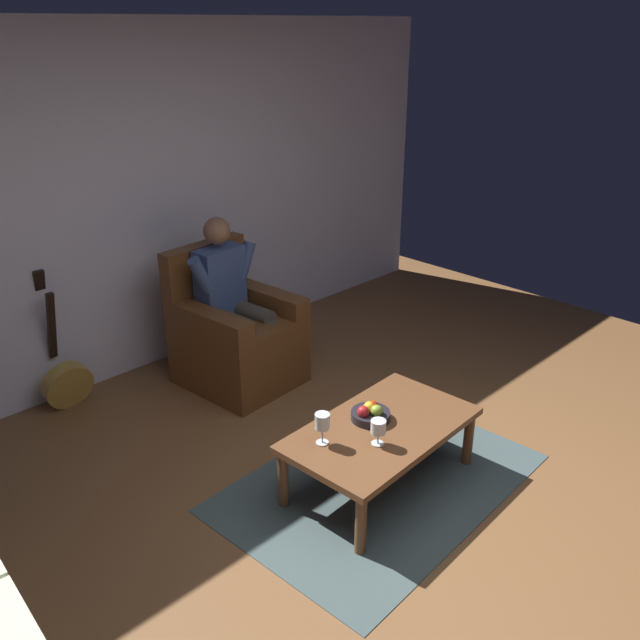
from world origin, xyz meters
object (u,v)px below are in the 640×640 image
guitar (66,379)px  wine_glass_near (378,428)px  fruit_bowl (371,413)px  wine_glass_far (322,423)px  armchair (235,337)px  person_seated (232,297)px  coffee_table (381,434)px

guitar → wine_glass_near: guitar is taller
fruit_bowl → wine_glass_far: bearing=-4.3°
armchair → person_seated: size_ratio=0.82×
armchair → wine_glass_far: 1.57m
wine_glass_near → fruit_bowl: size_ratio=0.65×
coffee_table → wine_glass_near: (0.15, 0.10, 0.15)m
coffee_table → wine_glass_near: size_ratio=7.88×
person_seated → guitar: (1.07, -0.52, -0.45)m
armchair → guitar: size_ratio=1.03×
coffee_table → fruit_bowl: bearing=-96.3°
fruit_bowl → armchair: bearing=-97.0°
armchair → guitar: (1.07, -0.52, -0.14)m
armchair → person_seated: (0.00, -0.00, 0.32)m
coffee_table → guitar: (0.88, -2.10, -0.13)m
wine_glass_near → fruit_bowl: 0.25m
coffee_table → person_seated: bearing=-97.0°
coffee_table → wine_glass_far: (0.35, -0.12, 0.18)m
person_seated → guitar: bearing=-30.6°
wine_glass_near → fruit_bowl: (-0.16, -0.19, -0.06)m
armchair → coffee_table: 1.59m
guitar → wine_glass_near: (-0.73, 2.20, 0.27)m
armchair → wine_glass_near: size_ratio=6.86×
coffee_table → wine_glass_far: bearing=-18.7°
person_seated → fruit_bowl: bearing=78.3°
person_seated → guitar: size_ratio=1.26×
armchair → wine_glass_far: bearing=64.7°
coffee_table → wine_glass_far: size_ratio=6.36×
guitar → wine_glass_near: bearing=108.4°
coffee_table → guitar: 2.28m
wine_glass_near → person_seated: bearing=-101.5°
guitar → fruit_bowl: (-0.89, 2.01, 0.22)m
wine_glass_far → fruit_bowl: (-0.36, 0.03, -0.09)m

